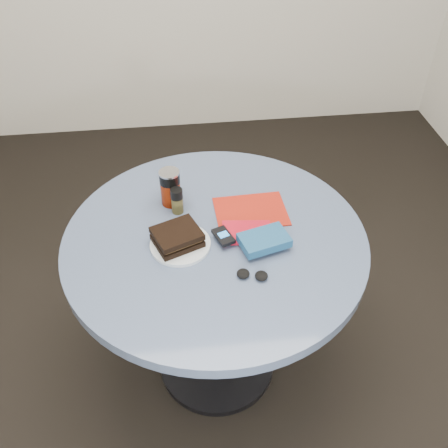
{
  "coord_description": "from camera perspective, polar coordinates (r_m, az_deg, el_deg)",
  "views": [
    {
      "loc": [
        -0.11,
        -1.19,
        1.87
      ],
      "look_at": [
        0.03,
        0.0,
        0.8
      ],
      "focal_mm": 40.0,
      "sensor_mm": 36.0,
      "label": 1
    }
  ],
  "objects": [
    {
      "name": "ground",
      "position": [
        2.22,
        -0.8,
        -15.65
      ],
      "size": [
        4.0,
        4.0,
        0.0
      ],
      "primitive_type": "plane",
      "color": "black",
      "rests_on": "ground"
    },
    {
      "name": "sandwich",
      "position": [
        1.59,
        -5.37,
        -1.48
      ],
      "size": [
        0.18,
        0.16,
        0.05
      ],
      "color": "black",
      "rests_on": "plate"
    },
    {
      "name": "headphones",
      "position": [
        1.5,
        3.25,
        -5.81
      ],
      "size": [
        0.1,
        0.06,
        0.02
      ],
      "color": "black",
      "rests_on": "table"
    },
    {
      "name": "mp3_player",
      "position": [
        1.6,
        -0.07,
        -1.4
      ],
      "size": [
        0.07,
        0.09,
        0.02
      ],
      "color": "black",
      "rests_on": "red_book"
    },
    {
      "name": "magazine",
      "position": [
        1.73,
        3.08,
        1.45
      ],
      "size": [
        0.25,
        0.19,
        0.0
      ],
      "primitive_type": "cube",
      "rotation": [
        0.0,
        0.0,
        0.04
      ],
      "color": "maroon",
      "rests_on": "table"
    },
    {
      "name": "soda_can",
      "position": [
        1.74,
        -6.15,
        4.17
      ],
      "size": [
        0.08,
        0.08,
        0.13
      ],
      "color": "#6F1B05",
      "rests_on": "table"
    },
    {
      "name": "plate",
      "position": [
        1.61,
        -5.01,
        -2.33
      ],
      "size": [
        0.25,
        0.25,
        0.01
      ],
      "primitive_type": "cylinder",
      "rotation": [
        0.0,
        0.0,
        0.38
      ],
      "color": "silver",
      "rests_on": "table"
    },
    {
      "name": "pepper_grinder",
      "position": [
        1.71,
        -5.39,
        2.68
      ],
      "size": [
        0.04,
        0.04,
        0.1
      ],
      "color": "#433D1C",
      "rests_on": "table"
    },
    {
      "name": "red_book",
      "position": [
        1.64,
        2.6,
        -0.98
      ],
      "size": [
        0.17,
        0.12,
        0.01
      ],
      "primitive_type": "cube",
      "rotation": [
        0.0,
        0.0,
        -0.11
      ],
      "color": "#A60D1E",
      "rests_on": "magazine"
    },
    {
      "name": "table",
      "position": [
        1.75,
        -0.98,
        -5.28
      ],
      "size": [
        1.0,
        1.0,
        0.75
      ],
      "color": "black",
      "rests_on": "ground"
    },
    {
      "name": "novel",
      "position": [
        1.58,
        4.61,
        -1.86
      ],
      "size": [
        0.17,
        0.14,
        0.03
      ],
      "primitive_type": "cube",
      "rotation": [
        0.0,
        0.0,
        0.27
      ],
      "color": "navy",
      "rests_on": "red_book"
    }
  ]
}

